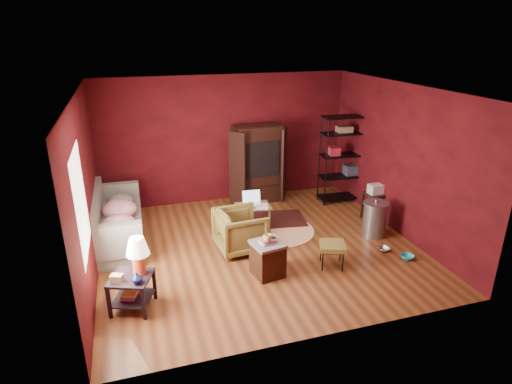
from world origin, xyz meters
TOP-DOWN VIEW (x-y plane):
  - room at (-0.04, -0.01)m, footprint 5.54×5.04m
  - sofa at (-2.42, 0.93)m, footprint 0.63×2.06m
  - armchair at (-0.34, 0.03)m, footprint 0.81×0.86m
  - pet_bowl_steel at (2.09, -0.75)m, footprint 0.22×0.11m
  - pet_bowl_turquoise at (2.31, -1.13)m, footprint 0.23×0.08m
  - vase at (-2.14, -1.37)m, footprint 0.19×0.20m
  - mug at (-0.17, -0.95)m, footprint 0.15×0.13m
  - side_table at (-2.16, -1.15)m, footprint 0.69×0.69m
  - sofa_cushions at (-2.46, 0.94)m, footprint 0.92×2.19m
  - hamper at (-0.14, -0.90)m, footprint 0.55×0.55m
  - footstool at (0.95, -0.96)m, footprint 0.52×0.52m
  - rug_round at (0.53, 0.55)m, footprint 1.73×1.73m
  - rug_oriental at (0.64, 1.04)m, footprint 1.38×1.03m
  - laptop_desk at (0.08, 0.66)m, footprint 0.67×0.54m
  - tv_armoire at (0.63, 2.15)m, footprint 1.37×0.79m
  - wire_shelving at (2.43, 1.59)m, footprint 0.98×0.46m
  - small_stand at (2.61, 0.48)m, footprint 0.40×0.40m
  - trash_can at (2.22, -0.18)m, footprint 0.49×0.49m

SIDE VIEW (x-z plane):
  - rug_round at x=0.53m, z-range 0.00..0.01m
  - rug_oriental at x=0.64m, z-range 0.01..0.02m
  - pet_bowl_steel at x=2.09m, z-range 0.00..0.21m
  - pet_bowl_turquoise at x=2.31m, z-range 0.00..0.22m
  - hamper at x=-0.14m, z-range -0.03..0.63m
  - trash_can at x=2.22m, z-range -0.02..0.71m
  - footstool at x=0.95m, z-range 0.15..0.57m
  - sofa at x=-2.42m, z-range 0.00..0.80m
  - armchair at x=-0.34m, z-range 0.00..0.82m
  - sofa_cushions at x=-2.46m, z-range -0.01..0.90m
  - laptop_desk at x=0.08m, z-range 0.09..0.89m
  - small_stand at x=2.61m, z-range 0.19..0.95m
  - vase at x=-2.14m, z-range 0.51..0.66m
  - side_table at x=-2.16m, z-range 0.11..1.17m
  - mug at x=-0.17m, z-range 0.64..0.77m
  - tv_armoire at x=0.63m, z-range 0.04..1.78m
  - wire_shelving at x=2.43m, z-range 0.10..2.05m
  - room at x=-0.04m, z-range -0.02..2.82m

